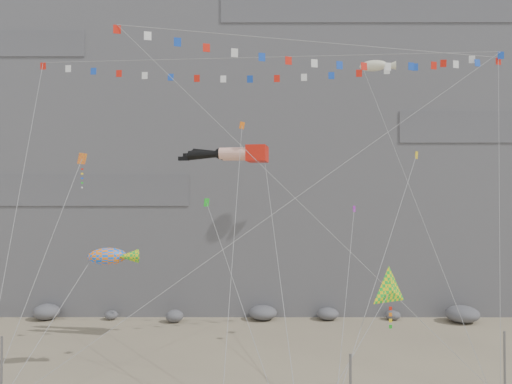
# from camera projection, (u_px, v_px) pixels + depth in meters

# --- Properties ---
(cliff) EXTENTS (80.00, 28.00, 50.00)m
(cliff) POSITION_uv_depth(u_px,v_px,m) (261.00, 88.00, 61.52)
(cliff) COLOR slate
(cliff) RESTS_ON ground
(talus_boulders) EXTENTS (60.00, 3.00, 1.20)m
(talus_boulders) POSITION_uv_depth(u_px,v_px,m) (263.00, 313.00, 45.97)
(talus_boulders) COLOR slate
(talus_boulders) RESTS_ON ground
(anchor_pole_left) EXTENTS (0.12, 0.12, 3.87)m
(anchor_pole_left) POSITION_uv_depth(u_px,v_px,m) (1.00, 374.00, 25.73)
(anchor_pole_left) COLOR slate
(anchor_pole_left) RESTS_ON ground
(anchor_pole_right) EXTENTS (0.12, 0.12, 4.11)m
(anchor_pole_right) POSITION_uv_depth(u_px,v_px,m) (505.00, 371.00, 25.81)
(anchor_pole_right) COLOR slate
(anchor_pole_right) RESTS_ON ground
(legs_kite) EXTENTS (7.82, 17.32, 21.21)m
(legs_kite) POSITION_uv_depth(u_px,v_px,m) (233.00, 154.00, 36.72)
(legs_kite) COLOR red
(legs_kite) RESTS_ON ground
(flag_banner_upper) EXTENTS (35.42, 15.65, 29.67)m
(flag_banner_upper) POSITION_uv_depth(u_px,v_px,m) (263.00, 58.00, 38.59)
(flag_banner_upper) COLOR red
(flag_banner_upper) RESTS_ON ground
(flag_banner_lower) EXTENTS (26.75, 9.75, 24.38)m
(flag_banner_lower) POSITION_uv_depth(u_px,v_px,m) (327.00, 43.00, 33.97)
(flag_banner_lower) COLOR red
(flag_banner_lower) RESTS_ON ground
(harlequin_kite) EXTENTS (2.90, 8.81, 15.98)m
(harlequin_kite) POSITION_uv_depth(u_px,v_px,m) (82.00, 160.00, 33.12)
(harlequin_kite) COLOR red
(harlequin_kite) RESTS_ON ground
(fish_windsock) EXTENTS (5.57, 8.50, 10.98)m
(fish_windsock) POSITION_uv_depth(u_px,v_px,m) (107.00, 257.00, 31.25)
(fish_windsock) COLOR orange
(fish_windsock) RESTS_ON ground
(delta_kite) EXTENTS (6.32, 4.69, 8.95)m
(delta_kite) POSITION_uv_depth(u_px,v_px,m) (390.00, 291.00, 25.18)
(delta_kite) COLOR yellow
(delta_kite) RESTS_ON ground
(blimp_windsock) EXTENTS (5.13, 14.87, 26.41)m
(blimp_windsock) POSITION_uv_depth(u_px,v_px,m) (374.00, 67.00, 41.80)
(blimp_windsock) COLOR #F3EFC8
(blimp_windsock) RESTS_ON ground
(small_kite_a) EXTENTS (1.27, 14.21, 21.34)m
(small_kite_a) POSITION_uv_depth(u_px,v_px,m) (242.00, 129.00, 36.52)
(small_kite_a) COLOR orange
(small_kite_a) RESTS_ON ground
(small_kite_b) EXTENTS (3.97, 12.80, 16.36)m
(small_kite_b) POSITION_uv_depth(u_px,v_px,m) (354.00, 213.00, 35.36)
(small_kite_b) COLOR purple
(small_kite_b) RESTS_ON ground
(small_kite_c) EXTENTS (5.19, 9.03, 14.38)m
(small_kite_c) POSITION_uv_depth(u_px,v_px,m) (207.00, 205.00, 31.62)
(small_kite_c) COLOR green
(small_kite_c) RESTS_ON ground
(small_kite_d) EXTENTS (9.49, 15.03, 22.04)m
(small_kite_d) POSITION_uv_depth(u_px,v_px,m) (415.00, 159.00, 35.81)
(small_kite_d) COLOR yellow
(small_kite_d) RESTS_ON ground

